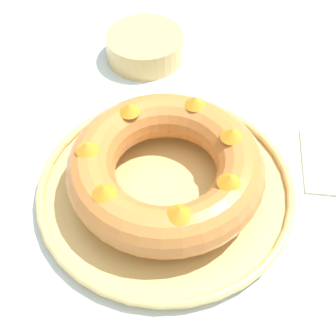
{
  "coord_description": "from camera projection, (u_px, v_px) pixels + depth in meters",
  "views": [
    {
      "loc": [
        -0.0,
        -0.38,
        1.26
      ],
      "look_at": [
        -0.02,
        0.01,
        0.79
      ],
      "focal_mm": 50.0,
      "sensor_mm": 36.0,
      "label": 1
    }
  ],
  "objects": [
    {
      "name": "dining_table",
      "position": [
        180.0,
        232.0,
        0.71
      ],
      "size": [
        1.37,
        1.05,
        0.74
      ],
      "color": "silver",
      "rests_on": "ground_plane"
    },
    {
      "name": "serving_dish",
      "position": [
        168.0,
        187.0,
        0.64
      ],
      "size": [
        0.35,
        0.35,
        0.02
      ],
      "color": "tan",
      "rests_on": "dining_table"
    },
    {
      "name": "side_bowl",
      "position": [
        147.0,
        47.0,
        0.83
      ],
      "size": [
        0.14,
        0.14,
        0.05
      ],
      "primitive_type": "cylinder",
      "color": "tan",
      "rests_on": "dining_table"
    },
    {
      "name": "bundt_cake",
      "position": [
        168.0,
        168.0,
        0.61
      ],
      "size": [
        0.26,
        0.26,
        0.08
      ],
      "color": "#C67538",
      "rests_on": "serving_dish"
    }
  ]
}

